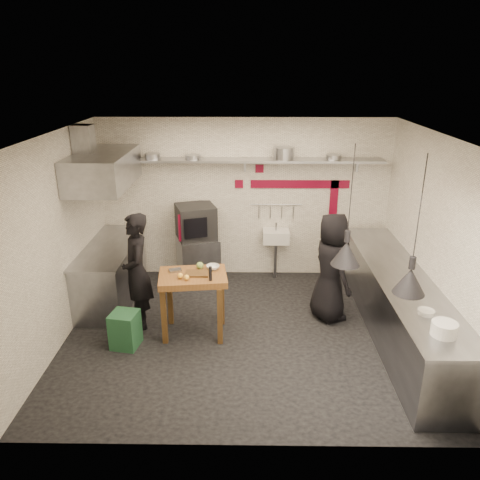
{
  "coord_description": "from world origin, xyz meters",
  "views": [
    {
      "loc": [
        0.03,
        -5.8,
        3.62
      ],
      "look_at": [
        -0.06,
        0.3,
        1.32
      ],
      "focal_mm": 35.0,
      "sensor_mm": 36.0,
      "label": 1
    }
  ],
  "objects_px": {
    "combi_oven": "(196,222)",
    "green_bin": "(125,330)",
    "prep_table": "(194,304)",
    "oven_stand": "(198,259)",
    "chef_right": "(331,267)",
    "chef_left": "(137,272)"
  },
  "relations": [
    {
      "from": "combi_oven",
      "to": "prep_table",
      "type": "bearing_deg",
      "value": -104.2
    },
    {
      "from": "oven_stand",
      "to": "chef_right",
      "type": "bearing_deg",
      "value": -49.59
    },
    {
      "from": "oven_stand",
      "to": "combi_oven",
      "type": "distance_m",
      "value": 0.69
    },
    {
      "from": "chef_left",
      "to": "chef_right",
      "type": "bearing_deg",
      "value": 77.69
    },
    {
      "from": "combi_oven",
      "to": "prep_table",
      "type": "xyz_separation_m",
      "value": [
        0.13,
        -1.76,
        -0.63
      ]
    },
    {
      "from": "combi_oven",
      "to": "prep_table",
      "type": "relative_size",
      "value": 0.68
    },
    {
      "from": "prep_table",
      "to": "oven_stand",
      "type": "bearing_deg",
      "value": 86.68
    },
    {
      "from": "combi_oven",
      "to": "green_bin",
      "type": "bearing_deg",
      "value": -128.66
    },
    {
      "from": "green_bin",
      "to": "prep_table",
      "type": "height_order",
      "value": "prep_table"
    },
    {
      "from": "oven_stand",
      "to": "chef_right",
      "type": "relative_size",
      "value": 0.49
    },
    {
      "from": "oven_stand",
      "to": "chef_right",
      "type": "height_order",
      "value": "chef_right"
    },
    {
      "from": "chef_left",
      "to": "green_bin",
      "type": "bearing_deg",
      "value": -26.34
    },
    {
      "from": "green_bin",
      "to": "chef_right",
      "type": "height_order",
      "value": "chef_right"
    },
    {
      "from": "oven_stand",
      "to": "prep_table",
      "type": "xyz_separation_m",
      "value": [
        0.11,
        -1.75,
        0.06
      ]
    },
    {
      "from": "combi_oven",
      "to": "green_bin",
      "type": "relative_size",
      "value": 1.24
    },
    {
      "from": "green_bin",
      "to": "prep_table",
      "type": "xyz_separation_m",
      "value": [
        0.9,
        0.34,
        0.21
      ]
    },
    {
      "from": "oven_stand",
      "to": "chef_left",
      "type": "bearing_deg",
      "value": -133.34
    },
    {
      "from": "chef_left",
      "to": "chef_right",
      "type": "height_order",
      "value": "chef_left"
    },
    {
      "from": "green_bin",
      "to": "chef_right",
      "type": "bearing_deg",
      "value": 15.95
    },
    {
      "from": "combi_oven",
      "to": "chef_left",
      "type": "bearing_deg",
      "value": -132.51
    },
    {
      "from": "combi_oven",
      "to": "chef_left",
      "type": "height_order",
      "value": "chef_left"
    },
    {
      "from": "oven_stand",
      "to": "chef_left",
      "type": "relative_size",
      "value": 0.47
    }
  ]
}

